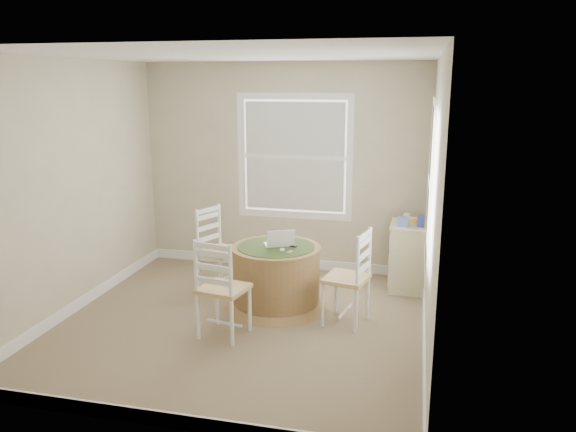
% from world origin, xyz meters
% --- Properties ---
extents(room, '(3.64, 3.64, 2.64)m').
position_xyz_m(room, '(0.17, 0.16, 1.30)').
color(room, '#7B674E').
rests_on(room, ground).
extents(round_table, '(1.13, 1.13, 0.68)m').
position_xyz_m(round_table, '(0.24, 0.49, 0.37)').
color(round_table, '#906340').
rests_on(round_table, ground).
extents(chair_left, '(0.53, 0.54, 0.95)m').
position_xyz_m(chair_left, '(-0.51, 0.82, 0.47)').
color(chair_left, white).
rests_on(chair_left, ground).
extents(chair_near, '(0.49, 0.47, 0.95)m').
position_xyz_m(chair_near, '(-0.07, -0.30, 0.47)').
color(chair_near, white).
rests_on(chair_near, ground).
extents(chair_right, '(0.48, 0.50, 0.95)m').
position_xyz_m(chair_right, '(1.02, 0.24, 0.47)').
color(chair_right, white).
rests_on(chair_right, ground).
extents(laptop, '(0.37, 0.36, 0.21)m').
position_xyz_m(laptop, '(0.26, 0.53, 0.70)').
color(laptop, white).
rests_on(laptop, round_table).
extents(mouse, '(0.07, 0.10, 0.03)m').
position_xyz_m(mouse, '(0.33, 0.38, 0.68)').
color(mouse, white).
rests_on(mouse, round_table).
extents(phone, '(0.07, 0.10, 0.02)m').
position_xyz_m(phone, '(0.43, 0.33, 0.67)').
color(phone, '#B7BABF').
rests_on(phone, round_table).
extents(keys, '(0.07, 0.06, 0.02)m').
position_xyz_m(keys, '(0.42, 0.52, 0.68)').
color(keys, black).
rests_on(keys, round_table).
extents(corner_chest, '(0.44, 0.59, 0.78)m').
position_xyz_m(corner_chest, '(1.60, 1.37, 0.39)').
color(corner_chest, beige).
rests_on(corner_chest, ground).
extents(tissue_box, '(0.12, 0.12, 0.10)m').
position_xyz_m(tissue_box, '(1.52, 1.26, 0.83)').
color(tissue_box, '#5570C2').
rests_on(tissue_box, corner_chest).
extents(box_yellow, '(0.15, 0.10, 0.06)m').
position_xyz_m(box_yellow, '(1.64, 1.43, 0.81)').
color(box_yellow, '#E6BA51').
rests_on(box_yellow, corner_chest).
extents(box_blue, '(0.08, 0.08, 0.12)m').
position_xyz_m(box_blue, '(1.72, 1.27, 0.84)').
color(box_blue, '#323A98').
rests_on(box_blue, corner_chest).
extents(cup_cream, '(0.07, 0.07, 0.09)m').
position_xyz_m(cup_cream, '(1.55, 1.49, 0.82)').
color(cup_cream, beige).
rests_on(cup_cream, corner_chest).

